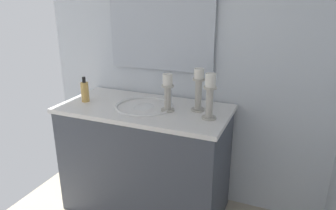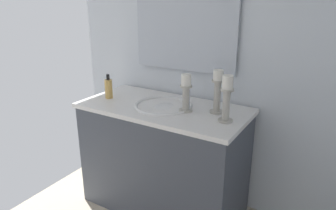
# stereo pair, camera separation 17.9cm
# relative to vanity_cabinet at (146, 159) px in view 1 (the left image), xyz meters

# --- Properties ---
(wall_left) EXTENTS (0.04, 2.21, 2.45)m
(wall_left) POSITION_rel_vanity_cabinet_xyz_m (-0.33, 0.15, 0.82)
(wall_left) COLOR silver
(wall_left) RESTS_ON ground
(vanity_cabinet) EXTENTS (0.58, 1.17, 0.80)m
(vanity_cabinet) POSITION_rel_vanity_cabinet_xyz_m (0.00, 0.00, 0.00)
(vanity_cabinet) COLOR #474C56
(vanity_cabinet) RESTS_ON ground
(sink_basin) EXTENTS (0.40, 0.40, 0.24)m
(sink_basin) POSITION_rel_vanity_cabinet_xyz_m (-0.00, 0.00, 0.36)
(sink_basin) COLOR white
(sink_basin) RESTS_ON vanity_cabinet
(mirror) EXTENTS (0.02, 0.80, 0.67)m
(mirror) POSITION_rel_vanity_cabinet_xyz_m (-0.28, 0.00, 0.94)
(mirror) COLOR silver
(candle_holder_tall) EXTENTS (0.09, 0.09, 0.29)m
(candle_holder_tall) POSITION_rel_vanity_cabinet_xyz_m (0.04, 0.47, 0.55)
(candle_holder_tall) COLOR #B7B2A5
(candle_holder_tall) RESTS_ON vanity_cabinet
(candle_holder_short) EXTENTS (0.09, 0.09, 0.28)m
(candle_holder_short) POSITION_rel_vanity_cabinet_xyz_m (-0.07, 0.36, 0.55)
(candle_holder_short) COLOR #B7B2A5
(candle_holder_short) RESTS_ON vanity_cabinet
(candle_holder_mid) EXTENTS (0.09, 0.09, 0.25)m
(candle_holder_mid) POSITION_rel_vanity_cabinet_xyz_m (0.01, 0.18, 0.53)
(candle_holder_mid) COLOR #B7B2A5
(candle_holder_mid) RESTS_ON vanity_cabinet
(soap_bottle) EXTENTS (0.06, 0.06, 0.18)m
(soap_bottle) POSITION_rel_vanity_cabinet_xyz_m (0.06, -0.44, 0.47)
(soap_bottle) COLOR #E5B259
(soap_bottle) RESTS_ON vanity_cabinet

